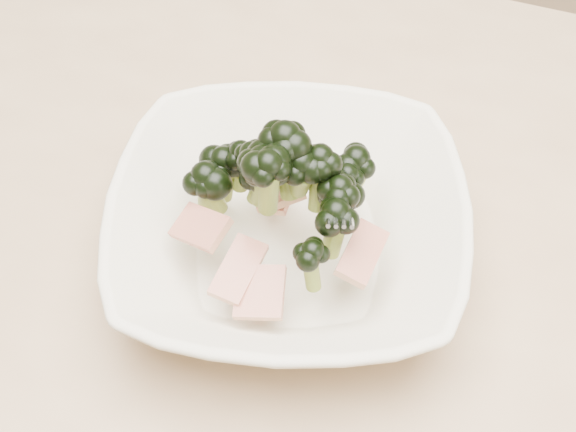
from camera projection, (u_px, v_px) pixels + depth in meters
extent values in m
cube|color=tan|center=(308.00, 264.00, 0.67)|extent=(1.20, 0.80, 0.04)
cylinder|color=tan|center=(55.00, 141.00, 1.29)|extent=(0.06, 0.06, 0.71)
imported|color=beige|center=(288.00, 229.00, 0.63)|extent=(0.35, 0.35, 0.07)
cylinder|color=olive|center=(225.00, 181.00, 0.65)|extent=(0.02, 0.02, 0.04)
ellipsoid|color=black|center=(223.00, 160.00, 0.63)|extent=(0.04, 0.04, 0.03)
cylinder|color=olive|center=(258.00, 189.00, 0.61)|extent=(0.02, 0.01, 0.03)
ellipsoid|color=black|center=(257.00, 173.00, 0.60)|extent=(0.03, 0.03, 0.02)
cylinder|color=olive|center=(301.00, 182.00, 0.59)|extent=(0.02, 0.02, 0.04)
ellipsoid|color=black|center=(301.00, 163.00, 0.58)|extent=(0.04, 0.04, 0.03)
cylinder|color=olive|center=(354.00, 182.00, 0.64)|extent=(0.03, 0.02, 0.05)
ellipsoid|color=black|center=(356.00, 159.00, 0.62)|extent=(0.04, 0.04, 0.03)
cylinder|color=olive|center=(341.00, 207.00, 0.61)|extent=(0.02, 0.02, 0.03)
ellipsoid|color=black|center=(342.00, 189.00, 0.59)|extent=(0.04, 0.04, 0.03)
cylinder|color=olive|center=(208.00, 198.00, 0.63)|extent=(0.02, 0.02, 0.04)
ellipsoid|color=black|center=(205.00, 176.00, 0.61)|extent=(0.04, 0.04, 0.03)
cylinder|color=olive|center=(309.00, 175.00, 0.62)|extent=(0.01, 0.02, 0.03)
ellipsoid|color=black|center=(310.00, 158.00, 0.60)|extent=(0.03, 0.03, 0.02)
cylinder|color=olive|center=(335.00, 234.00, 0.59)|extent=(0.02, 0.02, 0.04)
ellipsoid|color=black|center=(336.00, 213.00, 0.57)|extent=(0.04, 0.04, 0.03)
cylinder|color=olive|center=(269.00, 191.00, 0.58)|extent=(0.02, 0.02, 0.05)
ellipsoid|color=black|center=(268.00, 164.00, 0.56)|extent=(0.04, 0.04, 0.03)
cylinder|color=olive|center=(214.00, 198.00, 0.63)|extent=(0.02, 0.02, 0.04)
ellipsoid|color=black|center=(212.00, 180.00, 0.61)|extent=(0.03, 0.03, 0.03)
cylinder|color=olive|center=(242.00, 171.00, 0.64)|extent=(0.02, 0.02, 0.04)
ellipsoid|color=black|center=(241.00, 152.00, 0.63)|extent=(0.03, 0.03, 0.03)
cylinder|color=olive|center=(285.00, 167.00, 0.60)|extent=(0.03, 0.03, 0.06)
ellipsoid|color=black|center=(285.00, 137.00, 0.58)|extent=(0.04, 0.04, 0.03)
cylinder|color=olive|center=(253.00, 175.00, 0.62)|extent=(0.02, 0.01, 0.04)
ellipsoid|color=black|center=(252.00, 153.00, 0.60)|extent=(0.03, 0.03, 0.03)
cylinder|color=olive|center=(311.00, 271.00, 0.58)|extent=(0.02, 0.01, 0.04)
ellipsoid|color=black|center=(312.00, 251.00, 0.56)|extent=(0.03, 0.03, 0.02)
cylinder|color=olive|center=(346.00, 190.00, 0.62)|extent=(0.02, 0.02, 0.03)
ellipsoid|color=black|center=(347.00, 174.00, 0.61)|extent=(0.03, 0.03, 0.02)
cylinder|color=olive|center=(264.00, 188.00, 0.59)|extent=(0.03, 0.03, 0.05)
ellipsoid|color=black|center=(263.00, 161.00, 0.57)|extent=(0.04, 0.04, 0.03)
cylinder|color=olive|center=(338.00, 207.00, 0.60)|extent=(0.02, 0.02, 0.04)
ellipsoid|color=black|center=(340.00, 188.00, 0.58)|extent=(0.03, 0.03, 0.03)
cylinder|color=olive|center=(319.00, 183.00, 0.60)|extent=(0.02, 0.03, 0.05)
ellipsoid|color=black|center=(320.00, 158.00, 0.58)|extent=(0.04, 0.04, 0.03)
cube|color=maroon|center=(238.00, 270.00, 0.59)|extent=(0.03, 0.05, 0.02)
cube|color=maroon|center=(362.00, 253.00, 0.59)|extent=(0.03, 0.05, 0.01)
cube|color=maroon|center=(260.00, 292.00, 0.58)|extent=(0.05, 0.05, 0.02)
cube|color=maroon|center=(201.00, 227.00, 0.60)|extent=(0.05, 0.04, 0.03)
cube|color=maroon|center=(281.00, 184.00, 0.64)|extent=(0.05, 0.06, 0.02)
cube|color=maroon|center=(279.00, 191.00, 0.65)|extent=(0.03, 0.04, 0.02)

